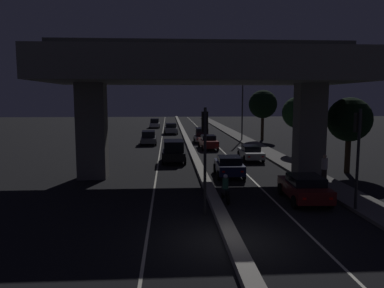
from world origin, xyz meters
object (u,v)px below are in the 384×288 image
Objects in this scene: car_white_fourth_oncoming at (155,123)px; car_dark_red_fourth at (208,142)px; car_black_lead_oncoming at (174,151)px; car_grey_second_oncoming at (149,137)px; car_silver_fifth at (202,135)px; car_silver_third at (251,152)px; motorcycle_black_filtering_near at (225,190)px; car_dark_blue_second at (229,166)px; street_lamp at (239,105)px; traffic_light_left_of_median at (205,142)px; pedestrian_on_sidewalk at (324,169)px; traffic_light_right_of_median at (358,142)px; car_silver_third_oncoming at (171,128)px; car_dark_red_lead at (304,188)px.

car_dark_red_fourth is at bearing 11.99° from car_white_fourth_oncoming.
car_dark_red_fourth is at bearing 154.22° from car_black_lead_oncoming.
car_grey_second_oncoming is 25.95m from car_white_fourth_oncoming.
car_dark_red_fourth is 6.37m from car_silver_fifth.
car_silver_third is 14.26m from motorcycle_black_filtering_near.
car_dark_blue_second is at bearing 16.94° from car_grey_second_oncoming.
car_silver_fifth is at bearing -166.30° from street_lamp.
traffic_light_left_of_median is 1.20× the size of car_white_fourth_oncoming.
traffic_light_right_of_median is at bearing -98.58° from pedestrian_on_sidewalk.
car_silver_third is (-1.70, 15.84, -2.78)m from traffic_light_right_of_median.
traffic_light_left_of_median reaches higher than traffic_light_right_of_median.
traffic_light_left_of_median is 1.30× the size of car_black_lead_oncoming.
traffic_light_left_of_median is at bearing -103.67° from street_lamp.
pedestrian_on_sidewalk is at bearing -164.86° from car_silver_fifth.
car_white_fourth_oncoming is (-11.75, 53.87, -2.58)m from traffic_light_right_of_median.
car_silver_third is (3.15, 7.11, -0.09)m from car_dark_blue_second.
car_silver_fifth is at bearing 103.26° from car_grey_second_oncoming.
car_silver_third is at bearing -22.38° from car_dark_blue_second.
car_silver_third_oncoming is (-4.00, 17.82, 0.09)m from car_dark_red_fourth.
car_silver_third_oncoming is at bearing 102.03° from traffic_light_right_of_median.
car_silver_fifth is (-3.13, 27.84, 0.19)m from car_dark_red_lead.
traffic_light_right_of_median reaches higher than car_black_lead_oncoming.
traffic_light_right_of_median reaches higher than car_dark_red_fourth.
street_lamp reaches higher than traffic_light_right_of_median.
traffic_light_right_of_median reaches higher than car_silver_third.
pedestrian_on_sidewalk is (12.60, -48.20, 0.18)m from car_white_fourth_oncoming.
car_silver_third_oncoming is at bearing 1.40° from motorcycle_black_filtering_near.
car_dark_red_lead is 0.96× the size of car_grey_second_oncoming.
car_silver_third is 1.09× the size of car_white_fourth_oncoming.
pedestrian_on_sidewalk is (5.81, -24.12, 0.12)m from car_silver_fifth.
street_lamp is at bearing 38.33° from car_silver_third_oncoming.
car_grey_second_oncoming reaches higher than car_silver_third.
car_silver_fifth is at bearing 99.44° from traffic_light_right_of_median.
motorcycle_black_filtering_near is at bearing 163.20° from car_silver_third.
traffic_light_left_of_median is at bearing -145.78° from pedestrian_on_sidewalk.
traffic_light_right_of_median is 42.24m from car_silver_third_oncoming.
pedestrian_on_sidewalk is at bearing -88.23° from street_lamp.
street_lamp is at bearing 150.49° from car_black_lead_oncoming.
traffic_light_right_of_median is at bearing -113.04° from motorcycle_black_filtering_near.
car_black_lead_oncoming reaches higher than car_grey_second_oncoming.
pedestrian_on_sidewalk is (0.85, 5.66, -2.39)m from traffic_light_right_of_median.
car_silver_third is 26.36m from car_silver_third_oncoming.
traffic_light_left_of_median is 28.34m from car_grey_second_oncoming.
car_silver_third_oncoming is at bearing 179.38° from car_black_lead_oncoming.
street_lamp is 23.15m from car_dark_blue_second.
car_silver_third is at bearing -96.67° from street_lamp.
traffic_light_right_of_median is 16.18m from car_silver_third.
car_black_lead_oncoming is 13.37m from pedestrian_on_sidewalk.
car_dark_blue_second is 7.35m from car_black_lead_oncoming.
street_lamp is 1.99× the size of car_black_lead_oncoming.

